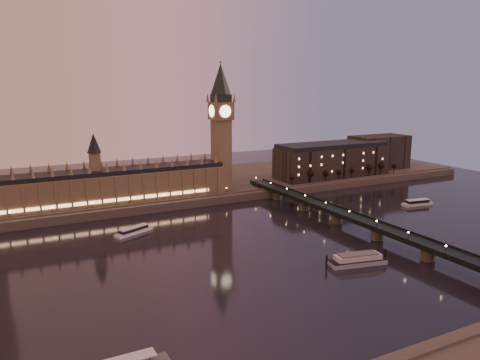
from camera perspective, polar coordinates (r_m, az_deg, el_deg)
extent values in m
plane|color=black|center=(260.86, -1.70, -9.06)|extent=(700.00, 700.00, 0.00)
cube|color=#423D35|center=(417.84, -7.80, -0.78)|extent=(560.00, 130.00, 6.00)
cube|color=brown|center=(355.40, -16.13, -1.03)|extent=(180.00, 26.00, 22.00)
cube|color=black|center=(352.95, -16.24, 0.97)|extent=(180.00, 22.00, 3.20)
cube|color=#FFCC7F|center=(343.83, -15.62, -2.45)|extent=(153.00, 0.25, 2.20)
cube|color=brown|center=(380.79, -2.29, 3.00)|extent=(13.00, 13.00, 58.00)
cube|color=brown|center=(377.06, -2.33, 8.42)|extent=(16.00, 16.00, 14.00)
cylinder|color=#FFEAA5|center=(369.67, -1.79, 8.36)|extent=(9.60, 0.35, 9.60)
cylinder|color=#FFEAA5|center=(373.68, -3.48, 8.38)|extent=(0.35, 9.60, 9.60)
cube|color=black|center=(376.63, -2.35, 9.94)|extent=(13.00, 13.00, 6.00)
cone|color=black|center=(376.47, -2.37, 12.22)|extent=(17.68, 17.68, 24.00)
sphere|color=gold|center=(376.83, -2.38, 14.20)|extent=(2.00, 2.00, 2.00)
cube|color=black|center=(307.31, 14.00, -4.61)|extent=(13.00, 260.00, 2.00)
cube|color=black|center=(302.89, 13.11, -4.51)|extent=(0.60, 260.00, 1.00)
cube|color=black|center=(310.99, 14.89, -4.18)|extent=(0.60, 260.00, 1.00)
cube|color=black|center=(450.06, 11.14, 2.20)|extent=(110.00, 36.00, 28.00)
cube|color=black|center=(447.77, 11.22, 4.22)|extent=(108.00, 34.00, 4.00)
cube|color=black|center=(504.28, 16.57, 3.28)|extent=(60.00, 30.00, 34.00)
cylinder|color=black|center=(404.79, 6.39, -0.14)|extent=(0.70, 0.70, 8.01)
sphere|color=black|center=(403.96, 6.41, 0.45)|extent=(5.34, 5.34, 5.34)
cylinder|color=black|center=(414.24, 8.34, 0.08)|extent=(0.70, 0.70, 8.01)
sphere|color=black|center=(413.43, 8.36, 0.65)|extent=(5.34, 5.34, 5.34)
cylinder|color=black|center=(424.16, 10.20, 0.29)|extent=(0.70, 0.70, 8.01)
sphere|color=black|center=(423.37, 10.22, 0.85)|extent=(5.34, 5.34, 5.34)
cylinder|color=black|center=(434.50, 11.97, 0.49)|extent=(0.70, 0.70, 8.01)
sphere|color=black|center=(433.73, 11.99, 1.04)|extent=(5.34, 5.34, 5.34)
cylinder|color=black|center=(445.25, 13.65, 0.68)|extent=(0.70, 0.70, 8.01)
sphere|color=black|center=(444.50, 13.68, 1.21)|extent=(5.34, 5.34, 5.34)
cylinder|color=black|center=(456.37, 15.26, 0.86)|extent=(0.70, 0.70, 8.01)
sphere|color=black|center=(455.63, 15.29, 1.38)|extent=(5.34, 5.34, 5.34)
cylinder|color=black|center=(467.83, 16.79, 1.03)|extent=(0.70, 0.70, 8.01)
sphere|color=black|center=(467.12, 16.82, 1.54)|extent=(5.34, 5.34, 5.34)
cylinder|color=black|center=(479.62, 18.24, 1.20)|extent=(0.70, 0.70, 8.01)
sphere|color=black|center=(478.92, 18.28, 1.69)|extent=(5.34, 5.34, 5.34)
cube|color=silver|center=(302.71, -12.80, -6.19)|extent=(26.55, 16.42, 1.95)
cube|color=black|center=(302.13, -12.81, -5.84)|extent=(19.84, 12.57, 1.95)
cube|color=silver|center=(301.79, -12.82, -5.63)|extent=(20.42, 13.00, 0.35)
cube|color=silver|center=(387.02, 20.81, -2.75)|extent=(25.73, 10.35, 2.12)
cube|color=black|center=(386.52, 20.83, -2.44)|extent=(19.12, 8.15, 2.12)
cube|color=silver|center=(386.24, 20.85, -2.26)|extent=(19.66, 8.49, 0.39)
cube|color=#98A7C1|center=(254.16, 14.14, -9.70)|extent=(31.39, 14.43, 2.46)
cube|color=black|center=(253.63, 14.15, -9.39)|extent=(31.39, 14.43, 0.47)
cube|color=silver|center=(253.12, 14.17, -9.08)|extent=(25.63, 12.36, 2.46)
cube|color=#595B5E|center=(252.58, 14.19, -8.75)|extent=(21.73, 10.68, 0.66)
cylinder|color=black|center=(246.50, 10.51, -9.72)|extent=(1.04, 1.04, 6.44)
cylinder|color=black|center=(262.67, 17.28, -8.71)|extent=(1.04, 1.04, 6.44)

